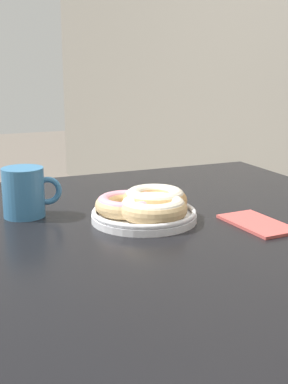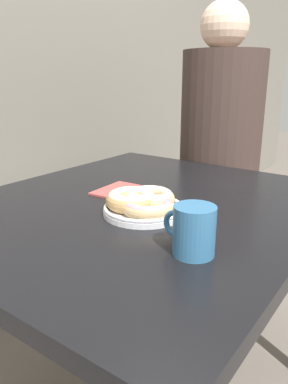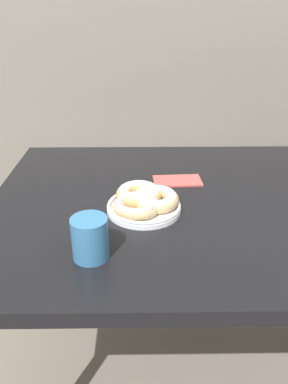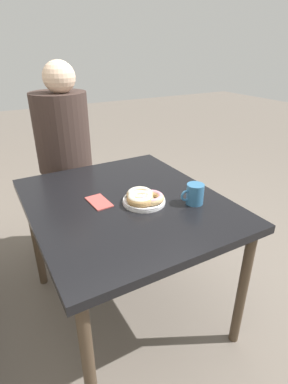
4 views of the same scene
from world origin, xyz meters
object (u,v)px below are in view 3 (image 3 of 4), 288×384
at_px(dining_table, 169,221).
at_px(coffee_mug, 90,237).
at_px(donut_plate, 144,201).
at_px(napkin, 177,181).

distance_m(dining_table, coffee_mug, 0.37).
relative_size(donut_plate, napkin, 1.43).
bearing_deg(dining_table, donut_plate, -141.05).
bearing_deg(dining_table, coffee_mug, -126.07).
xyz_separation_m(dining_table, napkin, (0.04, 0.13, 0.08)).
relative_size(dining_table, donut_plate, 4.64).
distance_m(donut_plate, napkin, 0.22).
bearing_deg(napkin, dining_table, -105.96).
height_order(dining_table, napkin, napkin).
distance_m(coffee_mug, napkin, 0.48).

